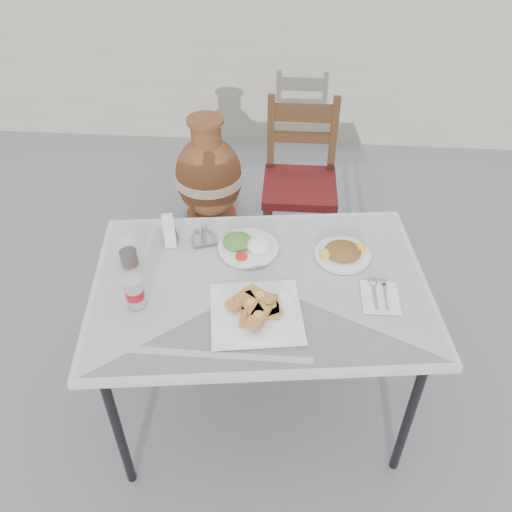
# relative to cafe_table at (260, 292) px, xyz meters

# --- Properties ---
(ground) EXTENTS (80.00, 80.00, 0.00)m
(ground) POSITION_rel_cafe_table_xyz_m (0.11, -0.09, -0.65)
(ground) COLOR #606062
(ground) RESTS_ON ground
(cafe_table) EXTENTS (1.24, 0.92, 0.70)m
(cafe_table) POSITION_rel_cafe_table_xyz_m (0.00, 0.00, 0.00)
(cafe_table) COLOR black
(cafe_table) RESTS_ON ground
(pide_plate) EXTENTS (0.33, 0.33, 0.06)m
(pide_plate) POSITION_rel_cafe_table_xyz_m (-0.00, -0.15, 0.08)
(pide_plate) COLOR white
(pide_plate) RESTS_ON cafe_table
(salad_rice_plate) EXTENTS (0.22, 0.22, 0.06)m
(salad_rice_plate) POSITION_rel_cafe_table_xyz_m (-0.06, 0.17, 0.07)
(salad_rice_plate) COLOR white
(salad_rice_plate) RESTS_ON cafe_table
(salad_chopped_plate) EXTENTS (0.20, 0.20, 0.04)m
(salad_chopped_plate) POSITION_rel_cafe_table_xyz_m (0.29, 0.16, 0.07)
(salad_chopped_plate) COLOR white
(salad_chopped_plate) RESTS_ON cafe_table
(soda_can) EXTENTS (0.06, 0.06, 0.11)m
(soda_can) POSITION_rel_cafe_table_xyz_m (-0.40, -0.14, 0.10)
(soda_can) COLOR silver
(soda_can) RESTS_ON cafe_table
(cola_glass) EXTENTS (0.07, 0.07, 0.10)m
(cola_glass) POSITION_rel_cafe_table_xyz_m (-0.47, 0.06, 0.09)
(cola_glass) COLOR white
(cola_glass) RESTS_ON cafe_table
(napkin_holder) EXTENTS (0.07, 0.09, 0.10)m
(napkin_holder) POSITION_rel_cafe_table_xyz_m (-0.35, 0.20, 0.10)
(napkin_holder) COLOR white
(napkin_holder) RESTS_ON cafe_table
(condiment_caddy) EXTENTS (0.11, 0.09, 0.06)m
(condiment_caddy) POSITION_rel_cafe_table_xyz_m (-0.22, 0.20, 0.07)
(condiment_caddy) COLOR #B2B2B9
(condiment_caddy) RESTS_ON cafe_table
(cutlery_napkin) EXTENTS (0.12, 0.17, 0.01)m
(cutlery_napkin) POSITION_rel_cafe_table_xyz_m (0.40, -0.03, 0.05)
(cutlery_napkin) COLOR white
(cutlery_napkin) RESTS_ON cafe_table
(chair) EXTENTS (0.38, 0.38, 0.85)m
(chair) POSITION_rel_cafe_table_xyz_m (0.13, 1.06, -0.21)
(chair) COLOR #311C0D
(chair) RESTS_ON ground
(terracotta_urn) EXTENTS (0.39, 0.39, 0.68)m
(terracotta_urn) POSITION_rel_cafe_table_xyz_m (-0.38, 1.25, -0.34)
(terracotta_urn) COLOR brown
(terracotta_urn) RESTS_ON ground
(back_wall) EXTENTS (6.00, 0.25, 1.20)m
(back_wall) POSITION_rel_cafe_table_xyz_m (0.11, 2.41, -0.05)
(back_wall) COLOR #A69D8A
(back_wall) RESTS_ON ground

